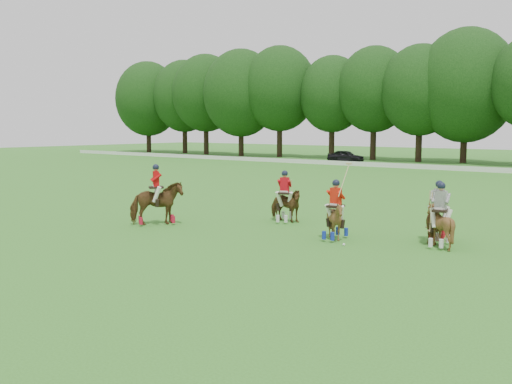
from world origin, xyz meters
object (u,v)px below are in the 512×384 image
Objects in this scene: polo_red_a at (156,203)px; polo_red_b at (285,204)px; polo_red_c at (335,219)px; polo_stripe_b at (440,224)px; car_left at (346,156)px; polo_ball at (344,245)px; polo_stripe_a at (438,220)px.

polo_red_a reaches higher than polo_red_b.
polo_stripe_b is (3.29, 1.07, 0.01)m from polo_red_c.
polo_red_c is at bearing -158.75° from car_left.
polo_red_b is 1.00× the size of polo_stripe_b.
polo_red_a is at bearing -134.41° from polo_red_b.
polo_stripe_b is at bearing 18.01° from polo_red_c.
polo_red_b reaches higher than polo_ball.
polo_stripe_a is (6.48, -0.12, 0.00)m from polo_red_b.
polo_red_c is 1.25m from polo_ball.
polo_red_b is 0.81× the size of polo_red_c.
car_left is 1.88× the size of polo_red_b.
polo_red_b is at bearing 45.59° from polo_red_a.
polo_stripe_b is 3.19m from polo_ball.
polo_stripe_a is at bearing 19.56° from polo_red_a.
polo_stripe_b reaches higher than polo_ball.
polo_red_b is 1.01× the size of polo_stripe_a.
car_left is 1.88× the size of polo_stripe_b.
polo_red_b is (17.50, -36.53, 0.06)m from car_left.
car_left is at bearing 123.19° from polo_stripe_a.
polo_ball is (7.93, 1.04, -0.85)m from polo_red_a.
car_left is 1.65× the size of polo_red_a.
car_left is at bearing 119.05° from polo_ball.
polo_red_b is 4.05m from polo_red_c.
polo_red_c reaches higher than polo_ball.
polo_stripe_a reaches higher than polo_ball.
polo_stripe_b is (10.47, 2.82, -0.15)m from polo_red_a.
polo_red_a reaches higher than polo_stripe_b.
polo_ball is (0.75, -0.72, -0.69)m from polo_red_c.
polo_red_c is (21.04, -38.49, 0.05)m from car_left.
car_left reaches higher than polo_ball.
polo_red_c is (7.18, 1.76, -0.16)m from polo_red_a.
polo_red_b and polo_stripe_b have the same top height.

